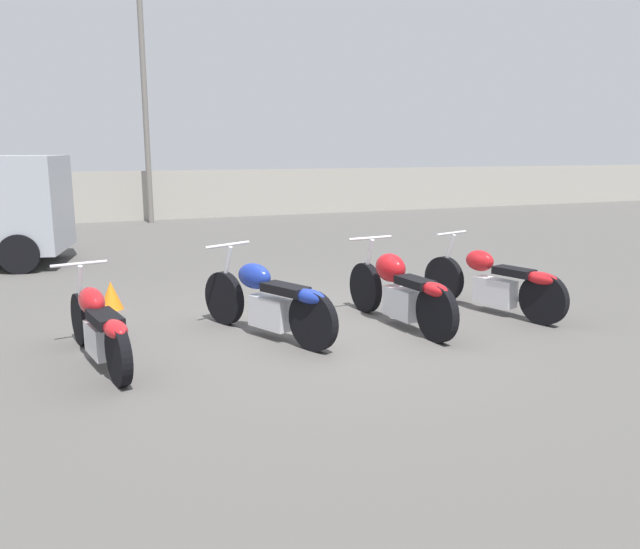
% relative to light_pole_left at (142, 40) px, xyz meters
% --- Properties ---
extents(ground_plane, '(60.00, 60.00, 0.00)m').
position_rel_light_pole_left_xyz_m(ground_plane, '(0.59, -12.23, -5.17)').
color(ground_plane, '#514F4C').
extents(fence_back, '(40.00, 0.04, 1.51)m').
position_rel_light_pole_left_xyz_m(fence_back, '(0.59, 0.76, -4.42)').
color(fence_back, '#9E998E').
rests_on(fence_back, ground_plane).
extents(light_pole_left, '(0.70, 0.35, 8.94)m').
position_rel_light_pole_left_xyz_m(light_pole_left, '(0.00, 0.00, 0.00)').
color(light_pole_left, slate).
rests_on(light_pole_left, ground_plane).
extents(motorcycle_slot_0, '(0.70, 2.04, 0.96)m').
position_rel_light_pole_left_xyz_m(motorcycle_slot_0, '(-2.01, -12.56, -4.77)').
color(motorcycle_slot_0, black).
rests_on(motorcycle_slot_0, ground_plane).
extents(motorcycle_slot_1, '(1.10, 2.05, 1.03)m').
position_rel_light_pole_left_xyz_m(motorcycle_slot_1, '(-0.14, -12.28, -4.73)').
color(motorcycle_slot_1, black).
rests_on(motorcycle_slot_1, ground_plane).
extents(motorcycle_slot_2, '(0.65, 2.18, 1.03)m').
position_rel_light_pole_left_xyz_m(motorcycle_slot_2, '(1.50, -12.44, -4.71)').
color(motorcycle_slot_2, black).
rests_on(motorcycle_slot_2, ground_plane).
extents(motorcycle_slot_3, '(0.88, 2.17, 1.02)m').
position_rel_light_pole_left_xyz_m(motorcycle_slot_3, '(2.98, -12.35, -4.76)').
color(motorcycle_slot_3, black).
rests_on(motorcycle_slot_3, ground_plane).
extents(traffic_cone_near, '(0.31, 0.31, 0.39)m').
position_rel_light_pole_left_xyz_m(traffic_cone_near, '(-1.76, -10.25, -4.98)').
color(traffic_cone_near, orange).
rests_on(traffic_cone_near, ground_plane).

